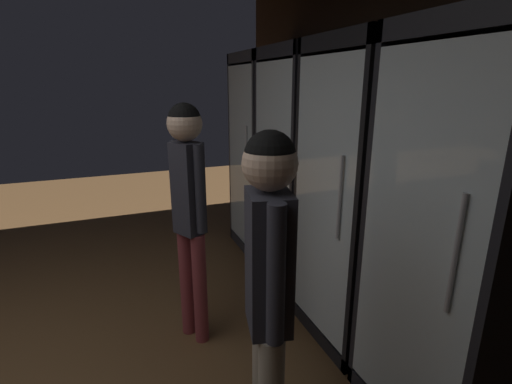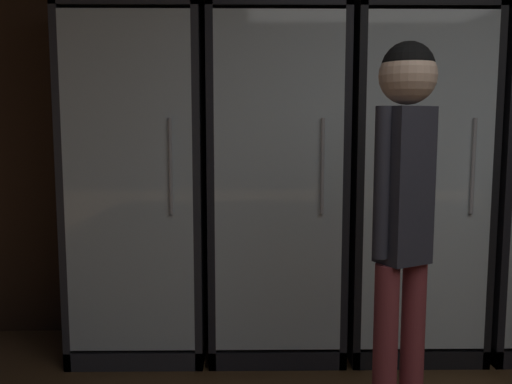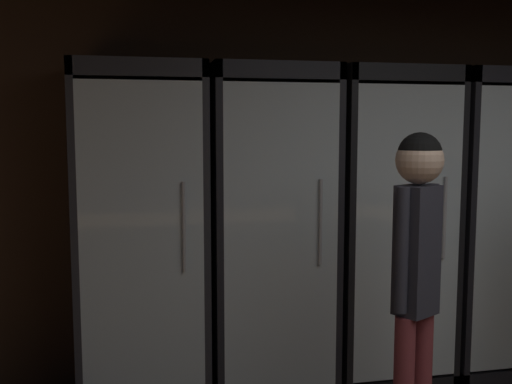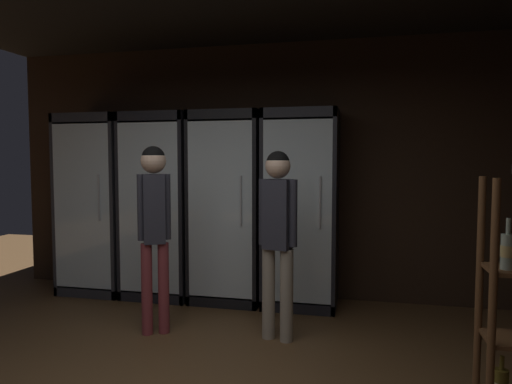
{
  "view_description": "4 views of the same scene",
  "coord_description": "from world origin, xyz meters",
  "px_view_note": "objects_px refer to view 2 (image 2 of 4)",
  "views": [
    {
      "loc": [
        1.64,
        1.18,
        1.76
      ],
      "look_at": [
        -1.3,
        2.33,
        0.82
      ],
      "focal_mm": 26.14,
      "sensor_mm": 36.0,
      "label": 1
    },
    {
      "loc": [
        -1.25,
        -0.48,
        1.33
      ],
      "look_at": [
        -1.21,
        2.57,
        0.96
      ],
      "focal_mm": 38.84,
      "sensor_mm": 36.0,
      "label": 2
    },
    {
      "loc": [
        -1.93,
        -0.84,
        1.66
      ],
      "look_at": [
        -1.26,
        2.33,
        1.31
      ],
      "focal_mm": 41.39,
      "sensor_mm": 36.0,
      "label": 3
    },
    {
      "loc": [
        1.1,
        -2.06,
        1.52
      ],
      "look_at": [
        0.07,
        2.4,
        1.2
      ],
      "focal_mm": 32.44,
      "sensor_mm": 36.0,
      "label": 4
    }
  ],
  "objects_px": {
    "cooler_far_left": "(141,183)",
    "cooler_left": "(275,182)",
    "cooler_center": "(409,183)",
    "shopper_far": "(404,198)"
  },
  "relations": [
    {
      "from": "cooler_far_left",
      "to": "cooler_center",
      "type": "bearing_deg",
      "value": -0.03
    },
    {
      "from": "cooler_left",
      "to": "shopper_far",
      "type": "height_order",
      "value": "cooler_left"
    },
    {
      "from": "cooler_center",
      "to": "cooler_left",
      "type": "bearing_deg",
      "value": 179.86
    },
    {
      "from": "cooler_left",
      "to": "shopper_far",
      "type": "bearing_deg",
      "value": -68.53
    },
    {
      "from": "cooler_left",
      "to": "cooler_center",
      "type": "bearing_deg",
      "value": -0.14
    },
    {
      "from": "cooler_far_left",
      "to": "cooler_left",
      "type": "relative_size",
      "value": 1.0
    },
    {
      "from": "cooler_left",
      "to": "cooler_center",
      "type": "xyz_separation_m",
      "value": [
        0.79,
        -0.0,
        -0.0
      ]
    },
    {
      "from": "cooler_center",
      "to": "cooler_far_left",
      "type": "bearing_deg",
      "value": 179.97
    },
    {
      "from": "cooler_center",
      "to": "shopper_far",
      "type": "bearing_deg",
      "value": -107.28
    },
    {
      "from": "cooler_left",
      "to": "cooler_center",
      "type": "distance_m",
      "value": 0.79
    }
  ]
}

